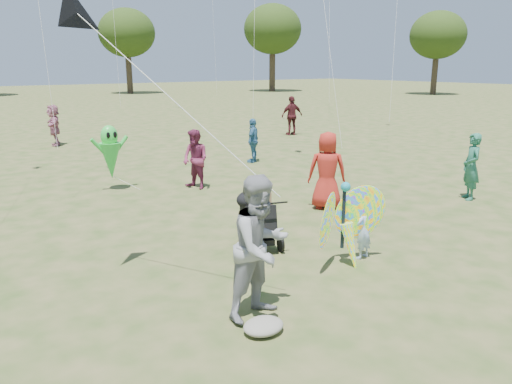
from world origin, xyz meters
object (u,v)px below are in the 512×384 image
(crowd_h, at_px, (292,116))
(crowd_j, at_px, (54,125))
(alien_kite, at_px, (111,154))
(jogging_stroller, at_px, (257,216))
(crowd_e, at_px, (195,159))
(crowd_f, at_px, (471,167))
(crowd_a, at_px, (327,171))
(child_girl, at_px, (364,231))
(butterfly_kite, at_px, (346,226))
(crowd_c, at_px, (253,140))
(adult_man, at_px, (261,247))

(crowd_h, relative_size, crowd_j, 1.09)
(alien_kite, bearing_deg, crowd_j, 83.82)
(crowd_j, height_order, alien_kite, alien_kite)
(crowd_h, relative_size, jogging_stroller, 1.62)
(crowd_e, height_order, crowd_f, crowd_f)
(crowd_a, distance_m, crowd_h, 12.40)
(crowd_f, distance_m, crowd_h, 12.15)
(crowd_j, bearing_deg, child_girl, 16.75)
(crowd_j, height_order, butterfly_kite, crowd_j)
(jogging_stroller, bearing_deg, crowd_a, 41.40)
(child_girl, relative_size, crowd_e, 0.62)
(crowd_j, bearing_deg, butterfly_kite, 15.02)
(crowd_c, bearing_deg, jogging_stroller, 17.57)
(crowd_c, bearing_deg, alien_kite, -26.47)
(crowd_e, distance_m, crowd_f, 7.00)
(crowd_f, relative_size, crowd_h, 0.90)
(crowd_j, distance_m, alien_kite, 8.85)
(adult_man, bearing_deg, crowd_a, 28.21)
(crowd_c, height_order, jogging_stroller, crowd_c)
(child_girl, bearing_deg, crowd_f, -174.24)
(adult_man, xyz_separation_m, crowd_c, (6.32, 8.74, -0.22))
(crowd_e, distance_m, alien_kite, 2.22)
(crowd_a, height_order, crowd_j, crowd_a)
(crowd_e, bearing_deg, butterfly_kite, -19.56)
(crowd_j, bearing_deg, alien_kite, 7.98)
(crowd_c, xyz_separation_m, alien_kite, (-5.35, -0.94, 0.22))
(jogging_stroller, relative_size, alien_kite, 0.65)
(crowd_h, xyz_separation_m, butterfly_kite, (-9.63, -12.56, -0.22))
(alien_kite, bearing_deg, jogging_stroller, -85.27)
(crowd_c, distance_m, crowd_f, 7.26)
(crowd_e, relative_size, alien_kite, 0.92)
(crowd_c, height_order, crowd_j, crowd_j)
(jogging_stroller, height_order, alien_kite, alien_kite)
(crowd_c, height_order, crowd_f, crowd_f)
(crowd_a, relative_size, crowd_f, 1.09)
(crowd_h, bearing_deg, butterfly_kite, 65.02)
(crowd_a, xyz_separation_m, crowd_e, (-1.47, 3.47, -0.10))
(adult_man, bearing_deg, butterfly_kite, 5.31)
(child_girl, relative_size, jogging_stroller, 0.88)
(crowd_e, height_order, butterfly_kite, crowd_e)
(crowd_c, xyz_separation_m, crowd_j, (-4.40, 7.85, 0.09))
(crowd_a, bearing_deg, crowd_j, -38.37)
(crowd_e, distance_m, butterfly_kite, 6.17)
(adult_man, bearing_deg, jogging_stroller, 46.41)
(crowd_e, bearing_deg, crowd_f, 31.06)
(crowd_e, height_order, alien_kite, alien_kite)
(crowd_e, bearing_deg, adult_man, -36.35)
(alien_kite, bearing_deg, child_girl, -76.97)
(crowd_a, relative_size, crowd_c, 1.20)
(child_girl, distance_m, alien_kite, 7.44)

